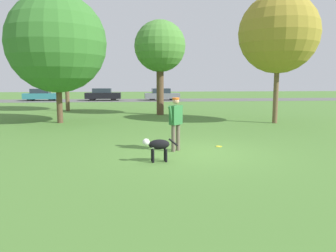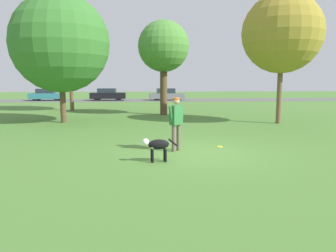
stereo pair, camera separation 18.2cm
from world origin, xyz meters
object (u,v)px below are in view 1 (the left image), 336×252
at_px(dog, 157,145).
at_px(tree_near_left, 57,43).
at_px(person, 176,119).
at_px(tree_mid_center, 160,47).
at_px(parked_car_black, 103,94).
at_px(parked_car_teal, 41,95).
at_px(tree_far_left, 65,49).
at_px(tree_near_right, 278,34).
at_px(frisbee, 219,146).
at_px(parked_car_grey, 162,94).

xyz_separation_m(dog, tree_near_left, (-4.56, 9.10, 3.70)).
height_order(person, tree_mid_center, tree_mid_center).
bearing_deg(parked_car_black, tree_near_left, -90.87).
height_order(tree_near_left, parked_car_teal, tree_near_left).
bearing_deg(tree_mid_center, tree_far_left, 152.40).
distance_m(person, tree_far_left, 16.60).
bearing_deg(tree_mid_center, dog, -94.96).
relative_size(dog, tree_far_left, 0.15).
bearing_deg(person, parked_car_teal, 69.80).
xyz_separation_m(person, tree_near_left, (-5.25, 7.72, 3.15)).
relative_size(tree_near_right, tree_mid_center, 1.09).
relative_size(frisbee, tree_mid_center, 0.03).
distance_m(dog, tree_near_right, 11.15).
relative_size(tree_mid_center, parked_car_teal, 1.56).
bearing_deg(person, dog, -159.12).
height_order(tree_mid_center, tree_near_left, tree_near_left).
distance_m(parked_car_teal, parked_car_black, 6.94).
bearing_deg(parked_car_teal, frisbee, -66.93).
bearing_deg(parked_car_grey, tree_near_right, -81.18).
xyz_separation_m(dog, parked_car_teal, (-11.08, 29.82, 0.21)).
bearing_deg(tree_near_left, tree_mid_center, 33.53).
distance_m(person, tree_near_left, 9.85).
distance_m(person, parked_car_grey, 27.99).
bearing_deg(tree_far_left, parked_car_black, 83.84).
bearing_deg(tree_near_right, tree_near_left, 173.42).
distance_m(tree_mid_center, parked_car_grey, 16.92).
height_order(frisbee, tree_mid_center, tree_mid_center).
bearing_deg(tree_mid_center, person, -92.15).
xyz_separation_m(tree_far_left, parked_car_grey, (8.19, 12.95, -3.85)).
distance_m(parked_car_teal, parked_car_grey, 13.71).
bearing_deg(person, frisbee, -24.57).
relative_size(tree_near_right, parked_car_black, 1.67).
relative_size(person, parked_car_grey, 0.42).
height_order(dog, frisbee, dog).
height_order(person, parked_car_teal, person).
relative_size(frisbee, parked_car_teal, 0.05).
relative_size(tree_mid_center, tree_far_left, 0.92).
height_order(tree_near_right, tree_near_left, tree_near_left).
xyz_separation_m(person, parked_car_black, (-4.83, 28.14, -0.32)).
distance_m(tree_near_right, parked_car_teal, 28.66).
bearing_deg(tree_mid_center, frisbee, -84.22).
bearing_deg(dog, tree_near_right, -137.08).
relative_size(person, tree_near_right, 0.25).
bearing_deg(tree_near_right, person, -133.73).
xyz_separation_m(person, frisbee, (1.54, 0.50, -1.00)).
bearing_deg(parked_car_black, tree_far_left, -95.84).
relative_size(tree_mid_center, parked_car_black, 1.53).
bearing_deg(tree_mid_center, parked_car_teal, 125.71).
xyz_separation_m(person, tree_mid_center, (0.43, 11.48, 3.40)).
bearing_deg(tree_far_left, tree_mid_center, -27.60).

